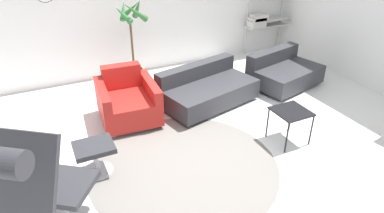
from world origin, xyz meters
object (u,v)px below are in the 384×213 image
side_table (291,114)px  potted_plant (133,52)px  couch_low (207,90)px  couch_second (283,73)px  armchair_red (128,102)px  lounge_chair (28,181)px  ottoman (95,153)px  shelf_unit (262,17)px

side_table → potted_plant: bearing=116.9°
couch_low → couch_second: same height
side_table → couch_low: bearing=108.5°
couch_second → side_table: (-1.06, -1.43, 0.19)m
couch_second → armchair_red: bearing=-14.0°
side_table → potted_plant: (-1.29, 2.55, 0.21)m
lounge_chair → couch_low: bearing=71.5°
lounge_chair → ottoman: lounge_chair is taller
couch_low → potted_plant: potted_plant is taller
side_table → shelf_unit: 3.41m
couch_low → couch_second: 1.53m
side_table → shelf_unit: shelf_unit is taller
lounge_chair → potted_plant: (1.77, 2.97, -0.17)m
shelf_unit → couch_second: bearing=-111.0°
couch_low → shelf_unit: (2.12, 1.54, 0.58)m
side_table → lounge_chair: bearing=-172.2°
armchair_red → side_table: size_ratio=2.08×
armchair_red → shelf_unit: 3.73m
couch_low → side_table: (0.47, -1.41, 0.19)m
couch_low → couch_second: (1.53, 0.02, 0.00)m
lounge_chair → shelf_unit: bearing=71.9°
lounge_chair → couch_second: (4.12, 1.85, -0.56)m
couch_low → lounge_chair: bearing=22.1°
lounge_chair → side_table: size_ratio=2.84×
ottoman → couch_low: couch_low is taller
ottoman → shelf_unit: shelf_unit is taller
armchair_red → couch_low: bearing=-178.5°
armchair_red → couch_second: 2.80m
couch_second → side_table: couch_second is taller
couch_second → potted_plant: bearing=-38.6°
ottoman → couch_low: bearing=26.3°
couch_low → couch_second: bearing=167.5°
ottoman → side_table: size_ratio=0.97×
lounge_chair → side_table: (3.06, 0.42, -0.38)m
couch_low → couch_second: size_ratio=1.22×
lounge_chair → armchair_red: size_ratio=1.36×
ottoman → shelf_unit: 4.81m
couch_second → shelf_unit: shelf_unit is taller
ottoman → lounge_chair: bearing=-126.2°
ottoman → potted_plant: potted_plant is taller
couch_second → lounge_chair: bearing=11.0°
side_table → shelf_unit: bearing=60.9°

